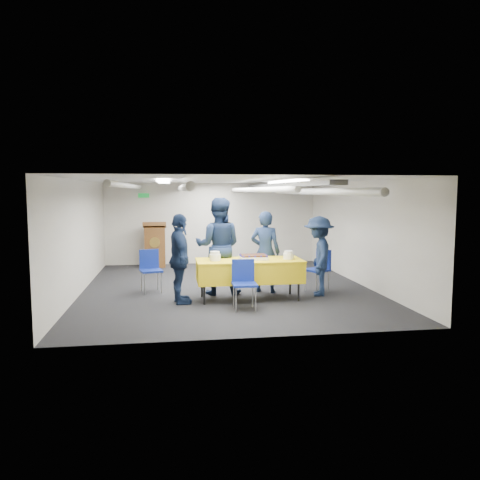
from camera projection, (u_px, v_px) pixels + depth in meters
name	position (u px, v px, depth m)	size (l,w,h in m)	color
ground	(226.00, 288.00, 10.08)	(7.00, 7.00, 0.00)	black
room_shell	(228.00, 203.00, 10.31)	(6.00, 7.00, 2.30)	beige
serving_table	(249.00, 270.00, 8.96)	(2.02, 0.87, 0.77)	black
sheet_cake	(253.00, 257.00, 8.98)	(0.53, 0.41, 0.09)	white
plate_stack_left	(215.00, 256.00, 8.78)	(0.21, 0.21, 0.18)	white
plate_stack_right	(289.00, 255.00, 8.99)	(0.20, 0.20, 0.16)	white
podium	(155.00, 245.00, 12.78)	(0.62, 0.53, 1.25)	brown
chair_near	(244.00, 279.00, 8.24)	(0.43, 0.43, 0.87)	gray
chair_right	(320.00, 266.00, 9.70)	(0.56, 0.56, 0.87)	gray
chair_left	(150.00, 266.00, 9.63)	(0.51, 0.51, 0.87)	gray
sailor_a	(265.00, 252.00, 9.55)	(0.61, 0.40, 1.67)	#0E1A33
sailor_b	(218.00, 246.00, 9.38)	(0.95, 0.74, 1.95)	#0E1A33
sailor_c	(180.00, 259.00, 8.59)	(0.98, 0.41, 1.66)	#0E1A33
sailor_d	(319.00, 256.00, 9.29)	(1.02, 0.59, 1.58)	#0E1A33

